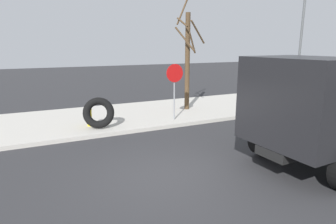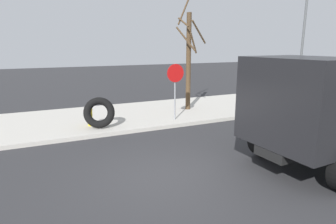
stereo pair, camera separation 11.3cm
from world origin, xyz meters
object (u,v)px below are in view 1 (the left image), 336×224
Objects in this scene: bare_tree at (188,58)px; stop_sign at (175,81)px; fire_hydrant at (89,116)px; street_light_pole at (301,42)px; loose_tire at (99,113)px.

stop_sign is at bearing -133.28° from bare_tree.
fire_hydrant is at bearing -168.17° from bare_tree.
fire_hydrant is 3.73m from stop_sign.
stop_sign is at bearing -179.17° from street_light_pole.
bare_tree is at bearing 17.84° from loose_tire.
stop_sign is (3.48, -0.54, 1.24)m from fire_hydrant.
stop_sign is at bearing -1.30° from loose_tire.
fire_hydrant is at bearing 171.10° from stop_sign.
street_light_pole is at bearing 0.18° from loose_tire.
fire_hydrant is 0.65× the size of loose_tire.
street_light_pole reaches higher than bare_tree.
street_light_pole reaches higher than fire_hydrant.
bare_tree is at bearing 46.72° from stop_sign.
loose_tire is at bearing 178.70° from stop_sign.
loose_tire is 0.50× the size of stop_sign.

